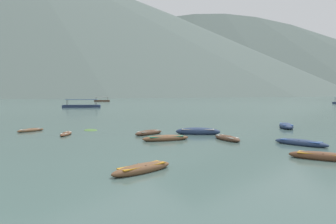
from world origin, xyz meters
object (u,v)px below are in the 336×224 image
at_px(rowboat_1, 142,169).
at_px(rowboat_7, 301,143).
at_px(rowboat_3, 227,138).
at_px(rowboat_0, 324,157).
at_px(rowboat_9, 198,132).
at_px(rowboat_6, 149,133).
at_px(rowboat_8, 166,138).
at_px(rowboat_5, 66,134).
at_px(rowboat_4, 286,126).
at_px(rowboat_10, 31,130).
at_px(ferry_2, 82,106).
at_px(ferry_1, 102,101).

distance_m(rowboat_1, rowboat_7, 14.71).
xyz_separation_m(rowboat_3, rowboat_7, (5.01, -3.22, 0.02)).
bearing_deg(rowboat_0, rowboat_9, 112.48).
xyz_separation_m(rowboat_3, rowboat_6, (-6.68, 4.51, 0.01)).
height_order(rowboat_8, rowboat_9, rowboat_9).
height_order(rowboat_1, rowboat_5, rowboat_1).
bearing_deg(rowboat_1, rowboat_8, 79.79).
xyz_separation_m(rowboat_7, rowboat_8, (-10.33, 3.48, 0.00)).
bearing_deg(rowboat_6, rowboat_5, 178.86).
height_order(rowboat_4, rowboat_7, rowboat_4).
relative_size(rowboat_4, rowboat_10, 1.62).
height_order(rowboat_10, ferry_2, ferry_2).
distance_m(rowboat_1, rowboat_3, 13.36).
bearing_deg(ferry_1, rowboat_3, -79.14).
relative_size(rowboat_3, rowboat_4, 0.80).
bearing_deg(rowboat_3, ferry_2, 109.40).
bearing_deg(rowboat_0, rowboat_5, 143.66).
height_order(rowboat_5, rowboat_10, rowboat_10).
height_order(rowboat_1, rowboat_7, rowboat_7).
distance_m(rowboat_1, rowboat_4, 26.55).
xyz_separation_m(rowboat_8, ferry_2, (-19.50, 70.23, 0.26)).
bearing_deg(rowboat_6, rowboat_4, 16.66).
relative_size(rowboat_9, ferry_2, 0.42).
xyz_separation_m(rowboat_5, ferry_1, (-12.83, 138.94, 0.33)).
relative_size(rowboat_1, rowboat_6, 1.05).
distance_m(rowboat_7, rowboat_8, 10.90).
bearing_deg(rowboat_0, rowboat_6, 127.73).
relative_size(rowboat_4, ferry_2, 0.42).
bearing_deg(rowboat_4, rowboat_3, -135.45).
xyz_separation_m(rowboat_5, rowboat_6, (8.03, -0.16, 0.06)).
distance_m(rowboat_7, ferry_1, 150.40).
xyz_separation_m(rowboat_1, rowboat_8, (2.05, 11.41, 0.01)).
relative_size(rowboat_5, rowboat_9, 0.67).
height_order(rowboat_1, rowboat_3, rowboat_1).
distance_m(rowboat_10, ferry_2, 62.62).
distance_m(rowboat_9, rowboat_10, 17.76).
bearing_deg(ferry_1, rowboat_1, -82.58).
relative_size(rowboat_0, rowboat_6, 1.17).
bearing_deg(ferry_1, rowboat_6, -81.47).
distance_m(rowboat_8, ferry_1, 145.06).
distance_m(rowboat_7, ferry_2, 79.52).
relative_size(rowboat_3, rowboat_5, 1.22).
bearing_deg(ferry_2, rowboat_7, -67.97).
distance_m(rowboat_1, rowboat_9, 16.47).
bearing_deg(rowboat_8, rowboat_10, 150.39).
distance_m(rowboat_5, ferry_2, 66.59).
bearing_deg(rowboat_7, ferry_1, 102.50).
xyz_separation_m(rowboat_6, ferry_1, (-20.86, 139.10, 0.27)).
height_order(rowboat_0, ferry_2, ferry_2).
relative_size(rowboat_0, rowboat_7, 0.98).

